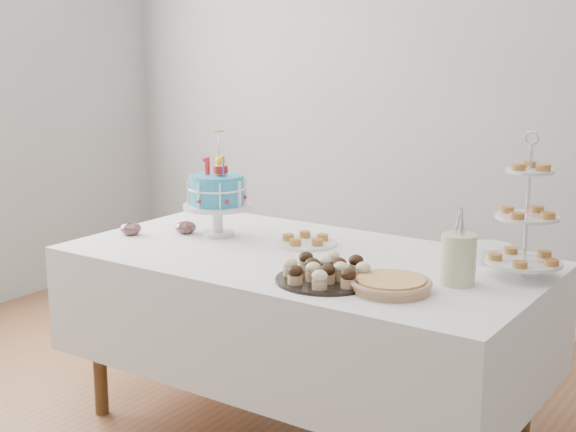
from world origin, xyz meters
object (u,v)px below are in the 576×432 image
Objects in this scene: birthday_cake at (217,208)px; tiered_stand at (527,218)px; pastry_plate at (306,241)px; utensil_pitcher at (458,257)px; table at (303,308)px; plate_stack at (490,253)px; jam_bowl_b at (186,228)px; jam_bowl_a at (131,229)px; cupcake_tray at (326,270)px; pie at (391,284)px.

tiered_stand is at bearing 5.55° from birthday_cake.
utensil_pitcher reaches higher than pastry_plate.
pastry_plate is (-0.08, 0.14, 0.24)m from table.
jam_bowl_b is at bearing -165.97° from plate_stack.
jam_bowl_a and jam_bowl_b have the same top height.
pastry_plate is at bearing 131.05° from cupcake_tray.
cupcake_tray is 0.54m from pastry_plate.
jam_bowl_a is (-1.34, 0.09, 0.00)m from pie.
cupcake_tray is 1.39× the size of pastry_plate.
plate_stack is at bearing 100.77° from utensil_pitcher.
cupcake_tray reaches higher than jam_bowl_a.
pie is (0.52, -0.23, 0.25)m from table.
utensil_pitcher is at bearing -4.08° from birthday_cake.
birthday_cake reaches higher than jam_bowl_a.
jam_bowl_b reaches higher than table.
jam_bowl_a is at bearing 176.23° from pie.
tiered_stand reaches higher than jam_bowl_a.
utensil_pitcher is (1.50, 0.12, 0.07)m from jam_bowl_a.
birthday_cake is 4.91× the size of jam_bowl_a.
pie is 0.71m from pastry_plate.
pastry_plate is 2.80× the size of jam_bowl_a.
jam_bowl_b is (0.18, 0.16, -0.00)m from jam_bowl_a.
birthday_cake is 2.75× the size of plate_stack.
jam_bowl_a is 1.00× the size of jam_bowl_b.
utensil_pitcher reaches higher than table.
birthday_cake is 0.83m from cupcake_tray.
birthday_cake is at bearing 163.72° from pie.
pastry_plate is at bearing 175.50° from utensil_pitcher.
jam_bowl_a is (-0.33, -0.21, -0.10)m from birthday_cake.
tiered_stand is at bearing 2.66° from pastry_plate.
tiered_stand is at bearing 11.34° from jam_bowl_a.
jam_bowl_b is at bearing -173.26° from tiered_stand.
jam_bowl_a is at bearing -169.90° from table.
utensil_pitcher is (0.16, 0.21, 0.07)m from pie.
cupcake_tray is at bearing -141.61° from utensil_pitcher.
plate_stack reaches higher than table.
table is at bearing 155.55° from pie.
utensil_pitcher is (1.16, -0.09, -0.03)m from birthday_cake.
cupcake_tray is 0.69× the size of tiered_stand.
birthday_cake reaches higher than pastry_plate.
jam_bowl_a is at bearing -158.60° from pastry_plate.
tiered_stand is 3.17× the size of plate_stack.
table is at bearing 136.15° from cupcake_tray.
pie is at bearing -16.18° from birthday_cake.
table is 4.13× the size of birthday_cake.
birthday_cake is 1.17m from utensil_pitcher.
tiered_stand is 2.02× the size of pastry_plate.
table is 0.30m from pastry_plate.
plate_stack is at bearing 14.56° from pastry_plate.
jam_bowl_b is (-0.64, 0.01, 0.25)m from table.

